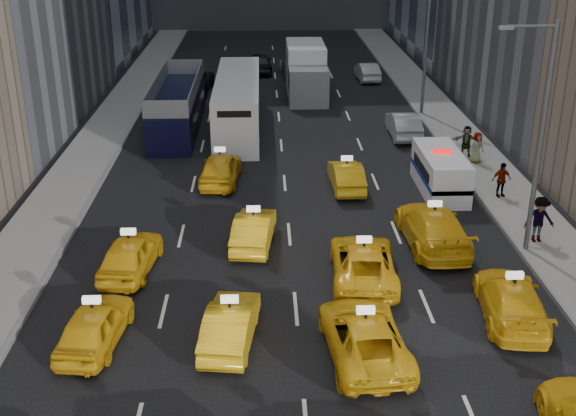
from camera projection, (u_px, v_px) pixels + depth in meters
The scene contains 29 objects.
sidewalk_west at pixel (92, 152), 39.88m from camera, with size 3.00×90.00×0.15m, color gray.
sidewalk_east at pixel (468, 147), 40.58m from camera, with size 3.00×90.00×0.15m, color gray.
curb_west at pixel (119, 151), 39.93m from camera, with size 0.15×90.00×0.18m, color slate.
curb_east at pixel (442, 147), 40.53m from camera, with size 0.15×90.00×0.18m, color slate.
streetlight_near at pixel (539, 133), 26.69m from camera, with size 2.15×0.22×9.00m.
streetlight_far at pixel (425, 39), 45.09m from camera, with size 2.15×0.22×9.00m.
taxi_8 at pixel (95, 325), 22.38m from camera, with size 1.61×4.00×1.36m, color #ECAE13.
taxi_9 at pixel (230, 324), 22.49m from camera, with size 1.40×4.02×1.32m, color #ECAE13.
taxi_10 at pixel (364, 336), 21.83m from camera, with size 2.26×4.91×1.36m, color #ECAE13.
taxi_11 at pixel (511, 300), 23.79m from camera, with size 1.94×4.78×1.39m, color #ECAE13.
taxi_12 at pixel (130, 254), 26.83m from camera, with size 1.68×4.17×1.42m, color #ECAE13.
taxi_13 at pixel (254, 229), 28.96m from camera, with size 1.43×4.11×1.35m, color #ECAE13.
taxi_14 at pixel (363, 262), 26.32m from camera, with size 2.28×4.93×1.37m, color #ECAE13.
taxi_15 at pixel (433, 227), 28.89m from camera, with size 2.22×5.47×1.59m, color #ECAE13.
taxi_16 at pixel (220, 168), 35.40m from camera, with size 1.78×4.41×1.50m, color #ECAE13.
taxi_17 at pixel (346, 176), 34.70m from camera, with size 1.40×4.02×1.32m, color #ECAE13.
nypd_van at pixel (440, 173), 34.27m from camera, with size 2.38×5.04×2.09m.
double_decker at pixel (177, 104), 43.46m from camera, with size 3.91×11.06×3.15m.
city_bus at pixel (238, 103), 43.63m from camera, with size 3.31×12.40×3.17m.
box_truck at pixel (306, 71), 51.16m from camera, with size 3.04×7.85×3.53m.
misc_car_0 at pixel (404, 125), 42.42m from camera, with size 1.56×4.47×1.47m, color #A6A8AD.
misc_car_1 at pixel (192, 80), 52.62m from camera, with size 2.68×5.82×1.62m, color black.
misc_car_2 at pixel (296, 65), 57.63m from camera, with size 2.24×5.50×1.60m, color gray.
misc_car_3 at pixel (260, 63), 58.53m from camera, with size 1.87×4.66×1.59m, color black.
misc_car_4 at pixel (367, 71), 56.05m from camera, with size 1.44×4.13×1.36m, color #B9BDC1.
pedestrian_2 at pixel (539, 219), 28.80m from camera, with size 1.24×0.51×1.92m, color gray.
pedestrian_3 at pixel (501, 180), 33.31m from camera, with size 0.96×0.44×1.64m, color gray.
pedestrian_4 at pixel (477, 147), 37.74m from camera, with size 0.80×0.44×1.63m, color gray.
pedestrian_5 at pixel (466, 141), 38.71m from camera, with size 1.53×0.44×1.65m, color gray.
Camera 1 is at (-1.04, -13.30, 12.77)m, focal length 45.00 mm.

